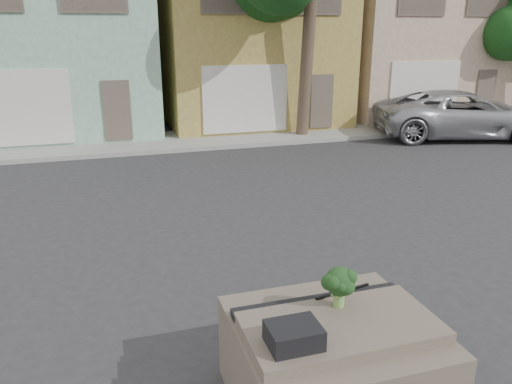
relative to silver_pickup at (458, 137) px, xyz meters
name	(u,v)px	position (x,y,z in m)	size (l,w,h in m)	color
ground_plane	(250,279)	(-10.62, -8.33, 0.00)	(120.00, 120.00, 0.00)	#303033
sidewalk	(165,142)	(-10.62, 2.17, 0.07)	(40.00, 3.00, 0.15)	gray
townhouse_mint	(54,31)	(-14.12, 6.17, 3.77)	(7.20, 8.20, 7.55)	#8EBA9D
townhouse_tan	(242,31)	(-6.62, 6.17, 3.77)	(7.20, 8.20, 7.55)	#A38D44
townhouse_beige	(397,31)	(0.88, 6.17, 3.77)	(7.20, 8.20, 7.55)	tan
silver_pickup	(458,137)	(0.00, 0.00, 0.00)	(2.86, 6.21, 1.73)	#A7A8AD
tree_near	(308,17)	(-5.62, 1.47, 4.25)	(4.40, 4.00, 8.50)	#154014
car_dashboard	(332,361)	(-10.62, -11.33, 0.56)	(2.00, 1.80, 1.12)	#63584A
instrument_hump	(294,335)	(-11.20, -11.68, 1.22)	(0.48, 0.38, 0.20)	black
wiper_arm	(343,291)	(-10.34, -10.95, 1.13)	(0.70, 0.03, 0.02)	black
broccoli	(340,287)	(-10.51, -11.19, 1.35)	(0.37, 0.37, 0.45)	#163314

